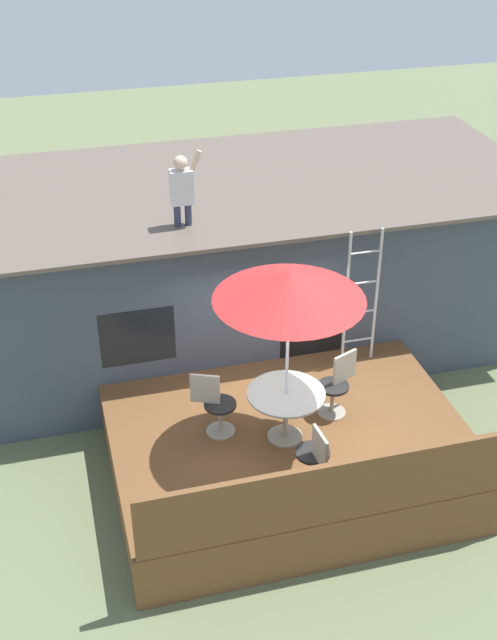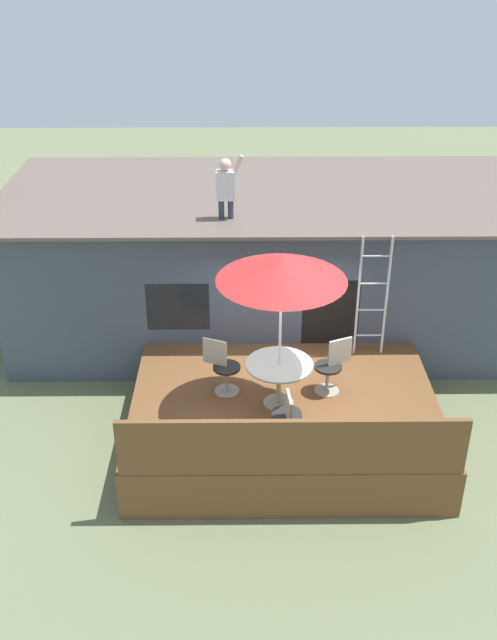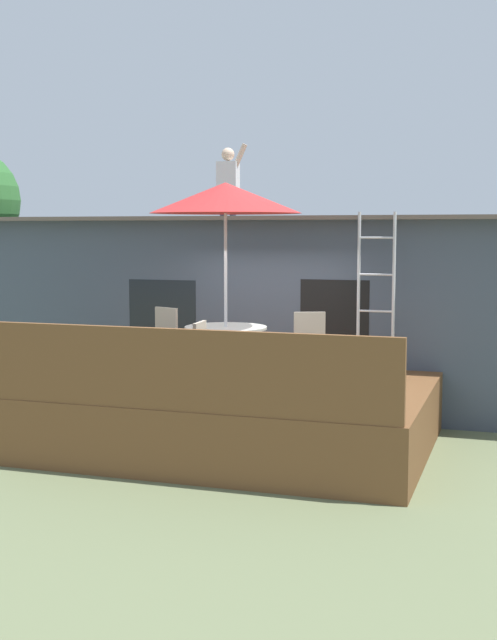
% 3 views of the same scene
% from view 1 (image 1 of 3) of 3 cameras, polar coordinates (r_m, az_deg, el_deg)
% --- Properties ---
extents(ground_plane, '(40.00, 40.00, 0.00)m').
position_cam_1_polar(ground_plane, '(11.97, 2.58, -10.29)').
color(ground_plane, '#66704C').
extents(house, '(10.50, 4.50, 2.96)m').
position_cam_1_polar(house, '(13.99, -1.65, 3.86)').
color(house, '#424C5B').
rests_on(house, ground).
extents(deck, '(4.85, 3.86, 0.80)m').
position_cam_1_polar(deck, '(11.71, 2.63, -8.83)').
color(deck, brown).
rests_on(deck, ground).
extents(deck_railing, '(4.75, 0.08, 0.90)m').
position_cam_1_polar(deck_railing, '(9.83, 6.06, -11.85)').
color(deck_railing, brown).
rests_on(deck_railing, deck).
extents(patio_table, '(1.04, 1.04, 0.74)m').
position_cam_1_polar(patio_table, '(10.89, 2.62, -5.75)').
color(patio_table, '#A59E8C').
rests_on(patio_table, deck).
extents(patio_umbrella, '(1.90, 1.90, 2.54)m').
position_cam_1_polar(patio_umbrella, '(9.92, 2.86, 2.38)').
color(patio_umbrella, silver).
rests_on(patio_umbrella, deck).
extents(step_ladder, '(0.52, 0.04, 2.20)m').
position_cam_1_polar(step_ladder, '(12.29, 7.86, 1.56)').
color(step_ladder, silver).
rests_on(step_ladder, deck).
extents(person_figure, '(0.47, 0.20, 1.11)m').
position_cam_1_polar(person_figure, '(11.71, -4.63, 9.30)').
color(person_figure, '#33384C').
rests_on(person_figure, house).
extents(patio_chair_left, '(0.60, 0.44, 0.92)m').
position_cam_1_polar(patio_chair_left, '(11.07, -2.36, -5.87)').
color(patio_chair_left, '#A59E8C').
rests_on(patio_chair_left, deck).
extents(patio_chair_right, '(0.60, 0.44, 0.92)m').
position_cam_1_polar(patio_chair_right, '(11.49, 6.18, -4.48)').
color(patio_chair_right, '#A59E8C').
rests_on(patio_chair_right, deck).
extents(patio_chair_near, '(0.44, 0.62, 0.92)m').
position_cam_1_polar(patio_chair_near, '(10.27, 4.64, -9.45)').
color(patio_chair_near, '#A59E8C').
rests_on(patio_chair_near, deck).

